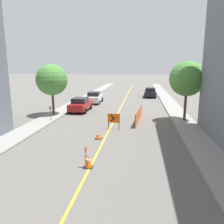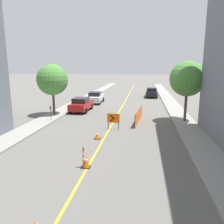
{
  "view_description": "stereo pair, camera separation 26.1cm",
  "coord_description": "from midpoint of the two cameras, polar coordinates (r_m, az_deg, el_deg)",
  "views": [
    {
      "loc": [
        2.49,
        8.14,
        5.05
      ],
      "look_at": [
        -0.09,
        27.35,
        1.0
      ],
      "focal_mm": 35.0,
      "sensor_mm": 36.0,
      "label": 1
    },
    {
      "loc": [
        2.75,
        8.18,
        5.05
      ],
      "look_at": [
        -0.09,
        27.35,
        1.0
      ],
      "focal_mm": 35.0,
      "sensor_mm": 36.0,
      "label": 2
    }
  ],
  "objects": [
    {
      "name": "safety_mesh_fence",
      "position": [
        20.44,
        7.35,
        -0.89
      ],
      "size": [
        0.53,
        4.96,
        1.19
      ],
      "rotation": [
        0.0,
        0.0,
        1.47
      ],
      "color": "#EF560C",
      "rests_on": "ground_plane"
    },
    {
      "name": "parking_meter_near_curb",
      "position": [
        20.99,
        -15.4,
        0.47
      ],
      "size": [
        0.12,
        0.11,
        1.33
      ],
      "color": "#4C4C51",
      "rests_on": "sidewalk_left"
    },
    {
      "name": "street_tree_left_near",
      "position": [
        23.25,
        -14.99,
        8.12
      ],
      "size": [
        3.17,
        3.17,
        5.17
      ],
      "color": "#4C3823",
      "rests_on": "sidewalk_left"
    },
    {
      "name": "traffic_cone_fourth",
      "position": [
        11.41,
        -6.02,
        -12.79
      ],
      "size": [
        0.39,
        0.39,
        0.63
      ],
      "color": "black",
      "rests_on": "ground_plane"
    },
    {
      "name": "parked_car_curb_near",
      "position": [
        25.22,
        -7.74,
        1.99
      ],
      "size": [
        1.94,
        4.31,
        1.59
      ],
      "rotation": [
        0.0,
        0.0,
        -0.01
      ],
      "color": "maroon",
      "rests_on": "ground_plane"
    },
    {
      "name": "sidewalk_right",
      "position": [
        28.72,
        15.94,
        1.36
      ],
      "size": [
        2.01,
        72.35,
        0.14
      ],
      "color": "gray",
      "rests_on": "ground_plane"
    },
    {
      "name": "traffic_cone_fifth",
      "position": [
        15.62,
        -3.35,
        -6.01
      ],
      "size": [
        0.46,
        0.46,
        0.57
      ],
      "color": "black",
      "rests_on": "ground_plane"
    },
    {
      "name": "delineator_post_rear",
      "position": [
        11.34,
        -6.76,
        -11.98
      ],
      "size": [
        0.31,
        0.31,
        1.15
      ],
      "color": "black",
      "rests_on": "ground_plane"
    },
    {
      "name": "parked_car_curb_far",
      "position": [
        37.25,
        10.52,
        5.05
      ],
      "size": [
        1.95,
        4.35,
        1.59
      ],
      "rotation": [
        0.0,
        0.0,
        -0.03
      ],
      "color": "black",
      "rests_on": "ground_plane"
    },
    {
      "name": "lane_stripe",
      "position": [
        28.59,
        3.02,
        1.62
      ],
      "size": [
        0.12,
        72.35,
        0.01
      ],
      "color": "gold",
      "rests_on": "ground_plane"
    },
    {
      "name": "sidewalk_left",
      "position": [
        29.87,
        -9.4,
        2.04
      ],
      "size": [
        2.01,
        72.35,
        0.14
      ],
      "color": "gray",
      "rests_on": "ground_plane"
    },
    {
      "name": "parked_car_curb_mid",
      "position": [
        30.79,
        -4.12,
        3.84
      ],
      "size": [
        1.99,
        4.38,
        1.59
      ],
      "rotation": [
        0.0,
        0.0,
        0.05
      ],
      "color": "silver",
      "rests_on": "ground_plane"
    },
    {
      "name": "street_tree_right_near",
      "position": [
        20.88,
        19.45,
        8.16
      ],
      "size": [
        3.16,
        3.16,
        5.42
      ],
      "color": "#4C3823",
      "rests_on": "sidewalk_right"
    },
    {
      "name": "arrow_barricade_primary",
      "position": [
        17.74,
        0.78,
        -1.77
      ],
      "size": [
        1.01,
        0.1,
        1.31
      ],
      "rotation": [
        0.0,
        0.0,
        -0.03
      ],
      "color": "#EF560C",
      "rests_on": "ground_plane"
    }
  ]
}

